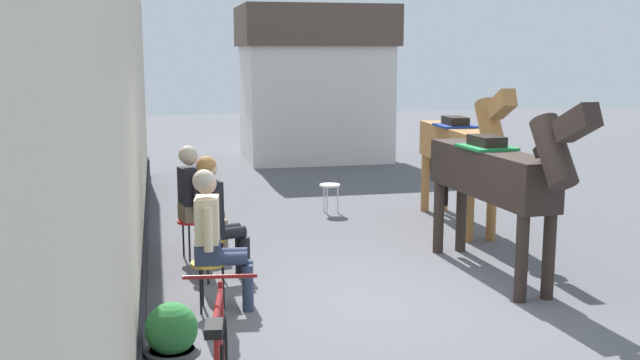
{
  "coord_description": "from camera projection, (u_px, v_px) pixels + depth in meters",
  "views": [
    {
      "loc": [
        -2.2,
        -6.98,
        2.5
      ],
      "look_at": [
        -0.4,
        1.2,
        1.05
      ],
      "focal_mm": 41.93,
      "sensor_mm": 36.0,
      "label": 1
    }
  ],
  "objects": [
    {
      "name": "saddled_horse_near",
      "position": [
        496.0,
        175.0,
        8.2
      ],
      "size": [
        0.58,
        3.0,
        2.06
      ],
      "color": "#2D231E",
      "rests_on": "ground_plane"
    },
    {
      "name": "spare_stool_white",
      "position": [
        330.0,
        188.0,
        11.58
      ],
      "size": [
        0.32,
        0.32,
        0.46
      ],
      "color": "white",
      "rests_on": "ground_plane"
    },
    {
      "name": "saddled_horse_far",
      "position": [
        460.0,
        147.0,
        10.6
      ],
      "size": [
        0.55,
        3.0,
        2.06
      ],
      "color": "#9E6B38",
      "rests_on": "ground_plane"
    },
    {
      "name": "ground_plane",
      "position": [
        320.0,
        231.0,
        10.5
      ],
      "size": [
        40.0,
        40.0,
        0.0
      ],
      "primitive_type": "plane",
      "color": "#56565B"
    },
    {
      "name": "pub_facade_wall",
      "position": [
        125.0,
        139.0,
        8.25
      ],
      "size": [
        0.34,
        14.0,
        3.4
      ],
      "color": "beige",
      "rests_on": "ground_plane"
    },
    {
      "name": "flower_planter_near",
      "position": [
        172.0,
        342.0,
        5.63
      ],
      "size": [
        0.43,
        0.43,
        0.64
      ],
      "color": "#4C4C51",
      "rests_on": "ground_plane"
    },
    {
      "name": "seated_visitor_near",
      "position": [
        214.0,
        232.0,
        7.2
      ],
      "size": [
        0.61,
        0.49,
        1.39
      ],
      "color": "gold",
      "rests_on": "ground_plane"
    },
    {
      "name": "seated_visitor_middle",
      "position": [
        215.0,
        211.0,
        8.15
      ],
      "size": [
        0.61,
        0.48,
        1.39
      ],
      "color": "gold",
      "rests_on": "ground_plane"
    },
    {
      "name": "distant_cottage",
      "position": [
        314.0,
        82.0,
        17.2
      ],
      "size": [
        3.4,
        2.6,
        3.5
      ],
      "color": "silver",
      "rests_on": "ground_plane"
    },
    {
      "name": "seated_visitor_far",
      "position": [
        196.0,
        196.0,
        9.01
      ],
      "size": [
        0.61,
        0.48,
        1.39
      ],
      "color": "red",
      "rests_on": "ground_plane"
    }
  ]
}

